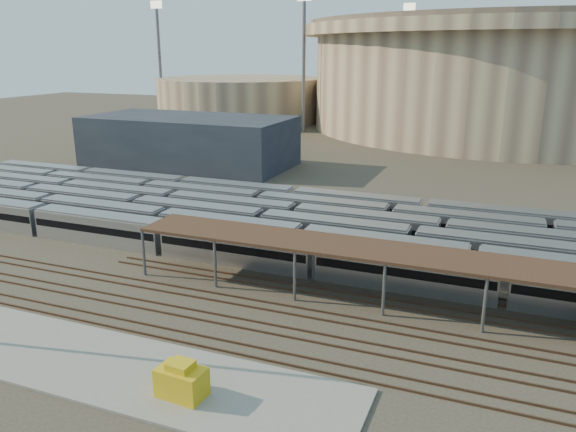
# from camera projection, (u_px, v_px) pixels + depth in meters

# --- Properties ---
(ground) EXTENTS (420.00, 420.00, 0.00)m
(ground) POSITION_uv_depth(u_px,v_px,m) (205.00, 291.00, 56.05)
(ground) COLOR #383026
(ground) RESTS_ON ground
(apron) EXTENTS (50.00, 9.00, 0.20)m
(apron) POSITION_uv_depth(u_px,v_px,m) (54.00, 353.00, 44.44)
(apron) COLOR gray
(apron) RESTS_ON ground
(subway_trains) EXTENTS (126.31, 23.90, 3.60)m
(subway_trains) POSITION_uv_depth(u_px,v_px,m) (286.00, 224.00, 71.52)
(subway_trains) COLOR #BBBBC0
(subway_trains) RESTS_ON ground
(inspection_shed) EXTENTS (60.30, 6.00, 5.30)m
(inspection_shed) POSITION_uv_depth(u_px,v_px,m) (439.00, 260.00, 50.40)
(inspection_shed) COLOR #5D5C62
(inspection_shed) RESTS_ON ground
(empty_tracks) EXTENTS (170.00, 9.62, 0.18)m
(empty_tracks) POSITION_uv_depth(u_px,v_px,m) (177.00, 311.00, 51.57)
(empty_tracks) COLOR #4C3323
(empty_tracks) RESTS_ON ground
(stadium) EXTENTS (124.00, 124.00, 32.50)m
(stadium) POSITION_uv_depth(u_px,v_px,m) (511.00, 73.00, 167.18)
(stadium) COLOR tan
(stadium) RESTS_ON ground
(secondary_arena) EXTENTS (56.00, 56.00, 14.00)m
(secondary_arena) POSITION_uv_depth(u_px,v_px,m) (241.00, 99.00, 191.10)
(secondary_arena) COLOR tan
(secondary_arena) RESTS_ON ground
(service_building) EXTENTS (42.00, 20.00, 10.00)m
(service_building) POSITION_uv_depth(u_px,v_px,m) (189.00, 141.00, 116.02)
(service_building) COLOR #1E232D
(service_building) RESTS_ON ground
(floodlight_0) EXTENTS (4.00, 1.00, 38.40)m
(floodlight_0) POSITION_uv_depth(u_px,v_px,m) (304.00, 59.00, 158.77)
(floodlight_0) COLOR #5D5C62
(floodlight_0) RESTS_ON ground
(floodlight_1) EXTENTS (4.00, 1.00, 38.40)m
(floodlight_1) POSITION_uv_depth(u_px,v_px,m) (160.00, 57.00, 187.17)
(floodlight_1) COLOR #5D5C62
(floodlight_1) RESTS_ON ground
(floodlight_3) EXTENTS (4.00, 1.00, 38.40)m
(floodlight_3) POSITION_uv_depth(u_px,v_px,m) (407.00, 57.00, 196.20)
(floodlight_3) COLOR #5D5C62
(floodlight_3) RESTS_ON ground
(yellow_equipment) EXTENTS (3.45, 2.31, 2.07)m
(yellow_equipment) POSITION_uv_depth(u_px,v_px,m) (182.00, 382.00, 38.51)
(yellow_equipment) COLOR gold
(yellow_equipment) RESTS_ON apron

